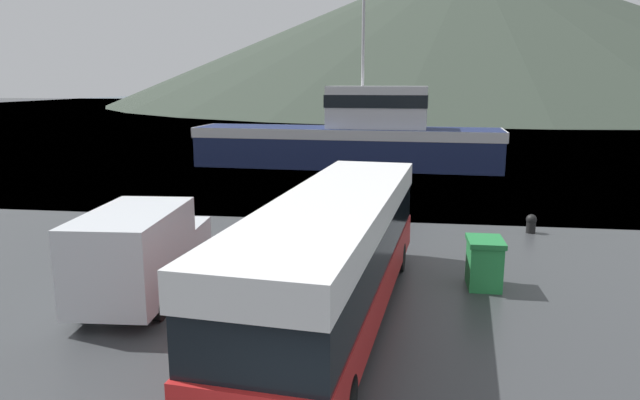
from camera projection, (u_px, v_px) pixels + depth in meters
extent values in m
plane|color=#475B6B|center=(395.00, 107.00, 141.25)|extent=(240.00, 240.00, 0.00)
cone|color=#333D33|center=(470.00, 29.00, 169.48)|extent=(207.69, 207.69, 43.20)
cube|color=red|center=(335.00, 285.00, 14.33)|extent=(3.91, 12.52, 0.98)
cube|color=black|center=(335.00, 245.00, 14.12)|extent=(3.83, 12.27, 1.12)
cube|color=white|center=(336.00, 209.00, 13.93)|extent=(3.91, 12.52, 0.70)
cube|color=black|center=(374.00, 203.00, 20.02)|extent=(2.28, 0.31, 1.51)
cylinder|color=black|center=(330.00, 252.00, 18.80)|extent=(0.39, 0.93, 0.90)
cylinder|color=black|center=(400.00, 257.00, 18.24)|extent=(0.39, 0.93, 0.90)
cylinder|color=black|center=(224.00, 383.00, 10.61)|extent=(0.39, 0.93, 0.90)
cylinder|color=black|center=(345.00, 399.00, 10.06)|extent=(0.39, 0.93, 0.90)
cube|color=silver|center=(133.00, 253.00, 15.22)|extent=(2.47, 4.27, 2.25)
cube|color=silver|center=(170.00, 241.00, 18.20)|extent=(2.31, 1.91, 1.24)
cube|color=black|center=(159.00, 216.00, 17.15)|extent=(1.87, 0.19, 0.79)
cylinder|color=black|center=(139.00, 261.00, 18.16)|extent=(0.27, 0.71, 0.70)
cylinder|color=black|center=(199.00, 262.00, 18.03)|extent=(0.27, 0.71, 0.70)
cylinder|color=black|center=(84.00, 305.00, 14.59)|extent=(0.27, 0.71, 0.70)
cylinder|color=black|center=(159.00, 307.00, 14.45)|extent=(0.27, 0.71, 0.70)
cube|color=#19234C|center=(346.00, 147.00, 40.58)|extent=(21.61, 5.52, 2.80)
cube|color=silver|center=(346.00, 133.00, 40.36)|extent=(21.82, 5.57, 0.70)
cube|color=silver|center=(377.00, 107.00, 39.59)|extent=(7.01, 3.38, 2.89)
cube|color=black|center=(377.00, 101.00, 39.50)|extent=(7.15, 3.48, 0.87)
cylinder|color=#B2B2B7|center=(363.00, 44.00, 38.92)|extent=(0.20, 0.20, 5.70)
cube|color=green|center=(484.00, 265.00, 16.75)|extent=(0.93, 1.21, 1.32)
cube|color=#227D3C|center=(486.00, 241.00, 16.60)|extent=(1.02, 1.33, 0.15)
cylinder|color=black|center=(531.00, 227.00, 22.89)|extent=(0.36, 0.36, 0.44)
sphere|color=black|center=(531.00, 220.00, 22.82)|extent=(0.42, 0.42, 0.42)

